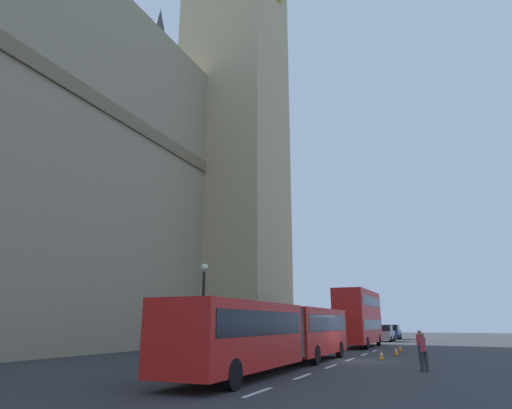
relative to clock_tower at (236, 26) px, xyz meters
The scene contains 13 objects.
ground_plane 45.69m from the clock_tower, 137.04° to the right, with size 160.00×160.00×0.00m, color #333335.
lane_centre_marking 47.26m from the clock_tower, 142.71° to the right, with size 29.80×0.16×0.01m.
clock_tower is the anchor object (origin of this frame).
articulated_bus 46.06m from the clock_tower, 148.51° to the right, with size 18.28×2.54×2.90m.
double_decker_bus 39.18m from the clock_tower, 100.37° to the right, with size 10.11×2.54×4.90m.
sedan_lead 42.37m from the clock_tower, 52.07° to the right, with size 4.40×1.86×1.85m.
sedan_trailing 45.05m from the clock_tower, 36.81° to the right, with size 4.40×1.86×1.85m.
traffic_cone_west 45.62m from the clock_tower, 131.81° to the right, with size 0.36×0.36×0.58m.
traffic_cone_middle 44.59m from the clock_tower, 123.51° to the right, with size 0.36×0.36×0.58m.
traffic_cone_east 43.54m from the clock_tower, 113.16° to the right, with size 0.36×0.36×0.58m.
street_lamp 43.68m from the clock_tower, 157.22° to the right, with size 0.44×0.44×5.27m.
pedestrian_near_cones 48.55m from the clock_tower, 136.77° to the right, with size 0.43×0.36×1.69m.
pedestrian_by_kerb 45.91m from the clock_tower, 128.03° to the right, with size 0.47×0.42×1.69m.
Camera 1 is at (-26.65, -5.88, 2.12)m, focal length 30.90 mm.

